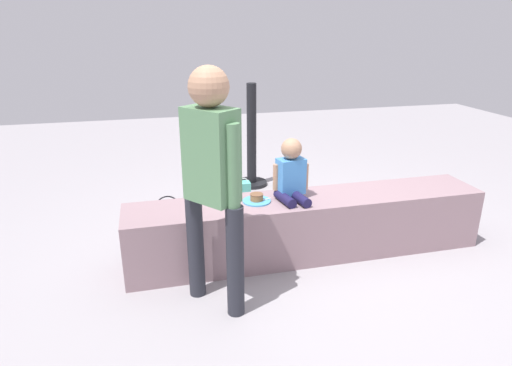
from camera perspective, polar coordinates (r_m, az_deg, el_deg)
The scene contains 13 objects.
ground_plane at distance 3.74m, azimuth 6.57°, elevation -8.99°, with size 12.00×12.00×0.00m, color #9A9499.
concrete_ledge at distance 3.62m, azimuth 6.72°, elevation -5.55°, with size 2.90×0.48×0.50m, color gray.
child_seated at distance 3.42m, azimuth 4.58°, elevation 1.30°, with size 0.28×0.33×0.48m.
adult_standing at distance 2.70m, azimuth -5.76°, elevation 1.61°, with size 0.35×0.39×1.58m.
cake_plate at distance 3.41m, azimuth 0.09°, elevation -2.10°, with size 0.22×0.22×0.07m.
gift_bag at distance 4.39m, azimuth -2.18°, elevation -1.90°, with size 0.22×0.11×0.37m.
railing_post at distance 5.08m, azimuth -0.57°, elevation 4.59°, with size 0.36×0.36×1.19m.
water_bottle_near_gift at distance 4.64m, azimuth 2.48°, elevation -1.68°, with size 0.07×0.07×0.20m.
water_bottle_far_side at distance 3.89m, azimuth -4.18°, elevation -6.29°, with size 0.07×0.07×0.18m.
party_cup_red at distance 4.32m, azimuth 4.58°, elevation -3.85°, with size 0.09×0.09×0.12m, color red.
cake_box_white at distance 4.55m, azimuth 16.85°, elevation -3.51°, with size 0.28×0.27×0.11m, color white.
handbag_black_leather at distance 4.18m, azimuth -11.30°, elevation -4.29°, with size 0.29×0.14×0.32m.
handbag_brown_canvas at distance 4.60m, azimuth -7.50°, elevation -1.93°, with size 0.27×0.13×0.28m.
Camera 1 is at (-1.20, -3.05, 1.80)m, focal length 30.87 mm.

